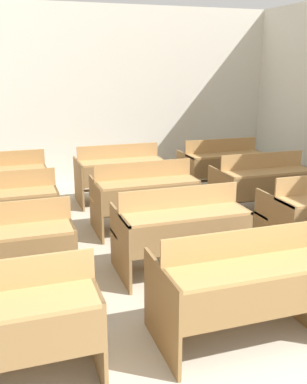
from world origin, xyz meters
TOP-DOWN VIEW (x-y plane):
  - wall_back at (0.00, 6.92)m, footprint 6.77×0.06m
  - bench_front_left at (-1.80, 1.51)m, footprint 1.30×0.78m
  - bench_front_center at (-0.03, 1.50)m, footprint 1.30×0.78m
  - bench_second_left at (-1.78, 2.82)m, footprint 1.30×0.78m
  - bench_second_center at (-0.01, 2.79)m, footprint 1.30×0.78m
  - bench_third_left at (-1.77, 4.11)m, footprint 1.30×0.78m
  - bench_third_center at (0.00, 4.10)m, footprint 1.30×0.78m
  - bench_third_right at (1.77, 4.12)m, footprint 1.30×0.78m
  - bench_back_left at (-1.78, 5.41)m, footprint 1.30×0.78m
  - bench_back_center at (-0.00, 5.44)m, footprint 1.30×0.78m
  - bench_back_right at (1.78, 5.41)m, footprint 1.30×0.78m
  - wastepaper_bin at (3.10, 6.22)m, footprint 0.29×0.29m

SIDE VIEW (x-z plane):
  - wastepaper_bin at x=3.10m, z-range 0.00..0.33m
  - bench_front_left at x=-1.80m, z-range 0.02..0.94m
  - bench_front_center at x=-0.03m, z-range 0.02..0.94m
  - bench_second_left at x=-1.78m, z-range 0.02..0.94m
  - bench_second_center at x=-0.01m, z-range 0.02..0.94m
  - bench_third_left at x=-1.77m, z-range 0.02..0.94m
  - bench_third_center at x=0.00m, z-range 0.02..0.94m
  - bench_third_right at x=1.77m, z-range 0.02..0.94m
  - bench_back_left at x=-1.78m, z-range 0.02..0.94m
  - bench_back_center at x=0.00m, z-range 0.02..0.94m
  - bench_back_right at x=1.78m, z-range 0.02..0.94m
  - wall_back at x=0.00m, z-range 0.00..3.14m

